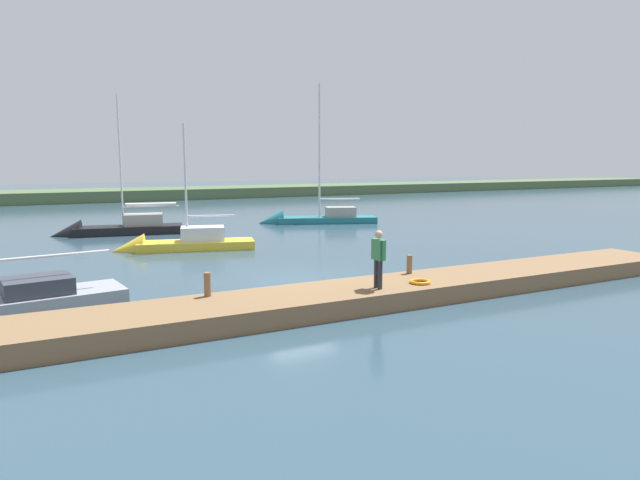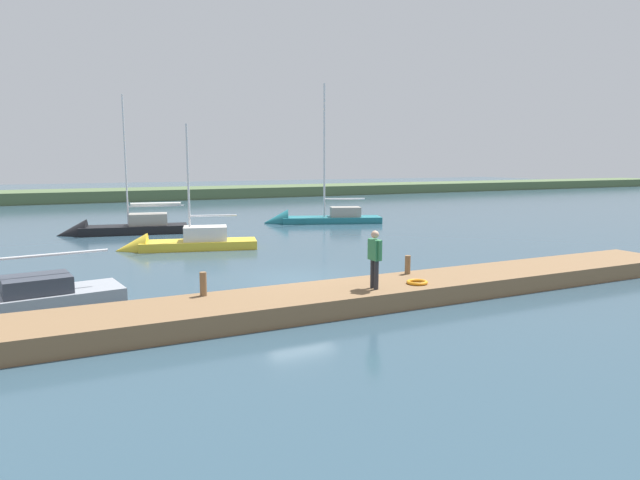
{
  "view_description": "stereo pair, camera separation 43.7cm",
  "coord_description": "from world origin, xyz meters",
  "px_view_note": "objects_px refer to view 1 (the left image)",
  "views": [
    {
      "loc": [
        8.17,
        17.97,
        4.34
      ],
      "look_at": [
        -1.65,
        -1.28,
        1.22
      ],
      "focal_mm": 30.7,
      "sensor_mm": 36.0,
      "label": 1
    },
    {
      "loc": [
        7.78,
        18.17,
        4.34
      ],
      "look_at": [
        -1.65,
        -1.28,
        1.22
      ],
      "focal_mm": 30.7,
      "sensor_mm": 36.0,
      "label": 2
    }
  ],
  "objects_px": {
    "mooring_post_far": "(409,264)",
    "sailboat_outer_mooring": "(177,247)",
    "life_ring_buoy": "(420,282)",
    "mooring_post_near": "(207,284)",
    "sailboat_far_right": "(113,233)",
    "person_on_dock": "(378,255)",
    "sailboat_inner_slip": "(310,221)"
  },
  "relations": [
    {
      "from": "mooring_post_far",
      "to": "sailboat_outer_mooring",
      "type": "xyz_separation_m",
      "value": [
        5.15,
        -12.1,
        -0.74
      ]
    },
    {
      "from": "mooring_post_far",
      "to": "sailboat_outer_mooring",
      "type": "bearing_deg",
      "value": -66.93
    },
    {
      "from": "life_ring_buoy",
      "to": "mooring_post_far",
      "type": "bearing_deg",
      "value": -113.62
    },
    {
      "from": "mooring_post_near",
      "to": "sailboat_far_right",
      "type": "relative_size",
      "value": 0.07
    },
    {
      "from": "mooring_post_far",
      "to": "mooring_post_near",
      "type": "bearing_deg",
      "value": 0.0
    },
    {
      "from": "mooring_post_near",
      "to": "sailboat_outer_mooring",
      "type": "bearing_deg",
      "value": -98.43
    },
    {
      "from": "life_ring_buoy",
      "to": "person_on_dock",
      "type": "bearing_deg",
      "value": -1.06
    },
    {
      "from": "life_ring_buoy",
      "to": "sailboat_inner_slip",
      "type": "relative_size",
      "value": 0.06
    },
    {
      "from": "mooring_post_near",
      "to": "life_ring_buoy",
      "type": "height_order",
      "value": "mooring_post_near"
    },
    {
      "from": "mooring_post_far",
      "to": "sailboat_inner_slip",
      "type": "distance_m",
      "value": 20.6
    },
    {
      "from": "sailboat_inner_slip",
      "to": "sailboat_outer_mooring",
      "type": "relative_size",
      "value": 1.5
    },
    {
      "from": "sailboat_inner_slip",
      "to": "sailboat_far_right",
      "type": "distance_m",
      "value": 13.16
    },
    {
      "from": "mooring_post_far",
      "to": "person_on_dock",
      "type": "xyz_separation_m",
      "value": [
        2.14,
        1.36,
        0.7
      ]
    },
    {
      "from": "mooring_post_near",
      "to": "sailboat_far_right",
      "type": "height_order",
      "value": "sailboat_far_right"
    },
    {
      "from": "life_ring_buoy",
      "to": "sailboat_far_right",
      "type": "height_order",
      "value": "sailboat_far_right"
    },
    {
      "from": "life_ring_buoy",
      "to": "sailboat_inner_slip",
      "type": "height_order",
      "value": "sailboat_inner_slip"
    },
    {
      "from": "mooring_post_near",
      "to": "life_ring_buoy",
      "type": "xyz_separation_m",
      "value": [
        -6.34,
        1.39,
        -0.29
      ]
    },
    {
      "from": "mooring_post_near",
      "to": "person_on_dock",
      "type": "bearing_deg",
      "value": 164.21
    },
    {
      "from": "mooring_post_far",
      "to": "sailboat_outer_mooring",
      "type": "relative_size",
      "value": 0.09
    },
    {
      "from": "life_ring_buoy",
      "to": "person_on_dock",
      "type": "xyz_separation_m",
      "value": [
        1.54,
        -0.03,
        0.97
      ]
    },
    {
      "from": "life_ring_buoy",
      "to": "person_on_dock",
      "type": "height_order",
      "value": "person_on_dock"
    },
    {
      "from": "sailboat_inner_slip",
      "to": "person_on_dock",
      "type": "height_order",
      "value": "sailboat_inner_slip"
    },
    {
      "from": "life_ring_buoy",
      "to": "person_on_dock",
      "type": "relative_size",
      "value": 0.38
    },
    {
      "from": "sailboat_inner_slip",
      "to": "mooring_post_near",
      "type": "bearing_deg",
      "value": 77.43
    },
    {
      "from": "life_ring_buoy",
      "to": "sailboat_outer_mooring",
      "type": "bearing_deg",
      "value": -71.37
    },
    {
      "from": "sailboat_inner_slip",
      "to": "sailboat_far_right",
      "type": "bearing_deg",
      "value": 21.17
    },
    {
      "from": "mooring_post_near",
      "to": "mooring_post_far",
      "type": "xyz_separation_m",
      "value": [
        -6.95,
        0.0,
        -0.03
      ]
    },
    {
      "from": "mooring_post_near",
      "to": "sailboat_outer_mooring",
      "type": "xyz_separation_m",
      "value": [
        -1.79,
        -12.1,
        -0.77
      ]
    },
    {
      "from": "sailboat_outer_mooring",
      "to": "sailboat_far_right",
      "type": "relative_size",
      "value": 0.77
    },
    {
      "from": "person_on_dock",
      "to": "sailboat_outer_mooring",
      "type": "bearing_deg",
      "value": -76.69
    },
    {
      "from": "life_ring_buoy",
      "to": "sailboat_inner_slip",
      "type": "xyz_separation_m",
      "value": [
        -6.47,
        -21.12,
        -0.44
      ]
    },
    {
      "from": "mooring_post_far",
      "to": "life_ring_buoy",
      "type": "bearing_deg",
      "value": 66.38
    }
  ]
}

